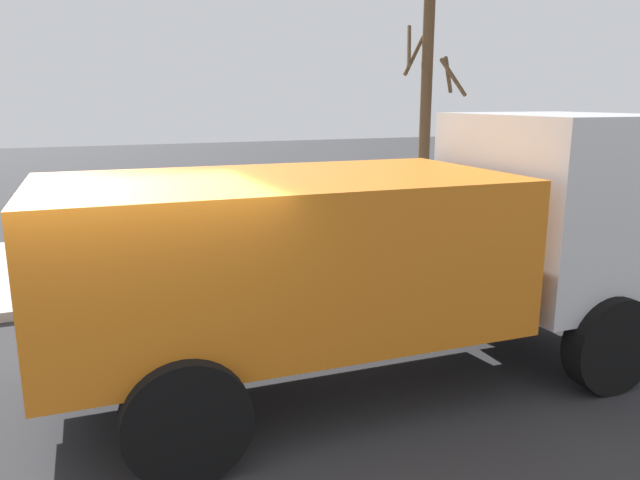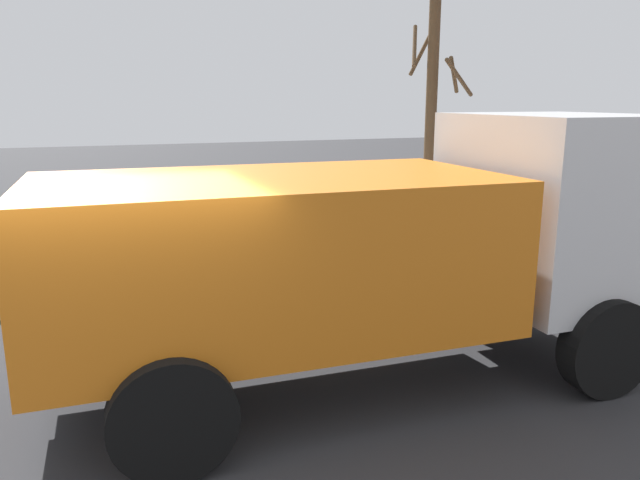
{
  "view_description": "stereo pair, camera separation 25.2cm",
  "coord_description": "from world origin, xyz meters",
  "px_view_note": "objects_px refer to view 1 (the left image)",
  "views": [
    {
      "loc": [
        -0.49,
        -5.5,
        3.17
      ],
      "look_at": [
        3.02,
        2.82,
        1.08
      ],
      "focal_mm": 34.23,
      "sensor_mm": 36.0,
      "label": 1
    },
    {
      "loc": [
        -0.26,
        -5.59,
        3.17
      ],
      "look_at": [
        3.02,
        2.82,
        1.08
      ],
      "focal_mm": 34.23,
      "sensor_mm": 36.0,
      "label": 2
    }
  ],
  "objects_px": {
    "fire_hydrant": "(143,246)",
    "dump_truck_orange": "(389,241)",
    "bare_tree": "(427,103)",
    "loose_tire": "(141,244)"
  },
  "relations": [
    {
      "from": "fire_hydrant",
      "to": "loose_tire",
      "type": "height_order",
      "value": "loose_tire"
    },
    {
      "from": "dump_truck_orange",
      "to": "bare_tree",
      "type": "height_order",
      "value": "bare_tree"
    },
    {
      "from": "fire_hydrant",
      "to": "dump_truck_orange",
      "type": "bearing_deg",
      "value": -68.4
    },
    {
      "from": "fire_hydrant",
      "to": "bare_tree",
      "type": "bearing_deg",
      "value": -2.45
    },
    {
      "from": "loose_tire",
      "to": "dump_truck_orange",
      "type": "bearing_deg",
      "value": -66.7
    },
    {
      "from": "dump_truck_orange",
      "to": "bare_tree",
      "type": "distance_m",
      "value": 6.4
    },
    {
      "from": "loose_tire",
      "to": "dump_truck_orange",
      "type": "relative_size",
      "value": 0.15
    },
    {
      "from": "fire_hydrant",
      "to": "bare_tree",
      "type": "distance_m",
      "value": 6.28
    },
    {
      "from": "fire_hydrant",
      "to": "bare_tree",
      "type": "xyz_separation_m",
      "value": [
        5.75,
        -0.25,
        2.51
      ]
    },
    {
      "from": "bare_tree",
      "to": "loose_tire",
      "type": "bearing_deg",
      "value": -179.81
    }
  ]
}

